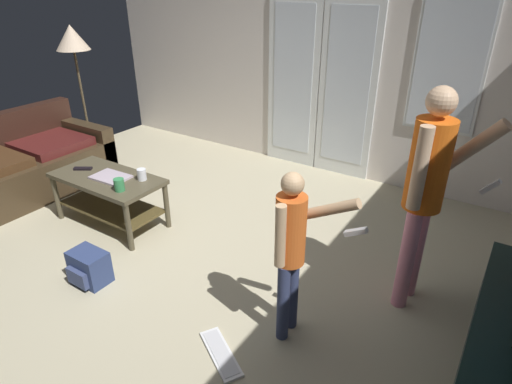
{
  "coord_description": "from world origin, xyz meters",
  "views": [
    {
      "loc": [
        2.27,
        -2.19,
        2.16
      ],
      "look_at": [
        0.84,
        0.01,
        0.83
      ],
      "focal_mm": 29.99,
      "sensor_mm": 36.0,
      "label": 1
    }
  ],
  "objects_px": {
    "leather_couch": "(20,168)",
    "loose_keyboard": "(221,353)",
    "coffee_table": "(109,189)",
    "tv_stand": "(511,361)",
    "cup_by_laptop": "(119,185)",
    "person_child": "(292,244)",
    "floor_lamp": "(73,43)",
    "cup_near_edge": "(142,174)",
    "person_adult": "(427,184)",
    "backpack": "(89,267)",
    "laptop_closed": "(111,177)",
    "tv_remote_black": "(83,169)"
  },
  "relations": [
    {
      "from": "person_adult",
      "to": "backpack",
      "type": "distance_m",
      "value": 2.56
    },
    {
      "from": "tv_stand",
      "to": "cup_near_edge",
      "type": "bearing_deg",
      "value": 176.75
    },
    {
      "from": "cup_near_edge",
      "to": "person_adult",
      "type": "bearing_deg",
      "value": 7.42
    },
    {
      "from": "tv_stand",
      "to": "person_adult",
      "type": "distance_m",
      "value": 1.12
    },
    {
      "from": "coffee_table",
      "to": "person_adult",
      "type": "relative_size",
      "value": 0.68
    },
    {
      "from": "coffee_table",
      "to": "leather_couch",
      "type": "bearing_deg",
      "value": -176.34
    },
    {
      "from": "tv_stand",
      "to": "coffee_table",
      "type": "bearing_deg",
      "value": 179.3
    },
    {
      "from": "person_adult",
      "to": "leather_couch",
      "type": "bearing_deg",
      "value": -172.6
    },
    {
      "from": "person_adult",
      "to": "tv_remote_black",
      "type": "distance_m",
      "value": 3.09
    },
    {
      "from": "person_child",
      "to": "floor_lamp",
      "type": "height_order",
      "value": "floor_lamp"
    },
    {
      "from": "person_adult",
      "to": "laptop_closed",
      "type": "bearing_deg",
      "value": -170.53
    },
    {
      "from": "coffee_table",
      "to": "tv_remote_black",
      "type": "distance_m",
      "value": 0.35
    },
    {
      "from": "backpack",
      "to": "cup_by_laptop",
      "type": "height_order",
      "value": "cup_by_laptop"
    },
    {
      "from": "leather_couch",
      "to": "tv_stand",
      "type": "distance_m",
      "value": 4.76
    },
    {
      "from": "backpack",
      "to": "cup_by_laptop",
      "type": "bearing_deg",
      "value": 111.95
    },
    {
      "from": "tv_remote_black",
      "to": "loose_keyboard",
      "type": "bearing_deg",
      "value": -51.11
    },
    {
      "from": "person_adult",
      "to": "backpack",
      "type": "height_order",
      "value": "person_adult"
    },
    {
      "from": "coffee_table",
      "to": "tv_stand",
      "type": "height_order",
      "value": "coffee_table"
    },
    {
      "from": "coffee_table",
      "to": "cup_by_laptop",
      "type": "relative_size",
      "value": 9.76
    },
    {
      "from": "leather_couch",
      "to": "loose_keyboard",
      "type": "height_order",
      "value": "leather_couch"
    },
    {
      "from": "cup_near_edge",
      "to": "cup_by_laptop",
      "type": "distance_m",
      "value": 0.26
    },
    {
      "from": "tv_stand",
      "to": "loose_keyboard",
      "type": "distance_m",
      "value": 1.69
    },
    {
      "from": "floor_lamp",
      "to": "backpack",
      "type": "xyz_separation_m",
      "value": [
        2.24,
        -1.77,
        -1.31
      ]
    },
    {
      "from": "tv_stand",
      "to": "loose_keyboard",
      "type": "bearing_deg",
      "value": -155.38
    },
    {
      "from": "laptop_closed",
      "to": "tv_remote_black",
      "type": "relative_size",
      "value": 2.0
    },
    {
      "from": "backpack",
      "to": "cup_by_laptop",
      "type": "distance_m",
      "value": 0.75
    },
    {
      "from": "leather_couch",
      "to": "tv_stand",
      "type": "bearing_deg",
      "value": 0.54
    },
    {
      "from": "person_child",
      "to": "cup_near_edge",
      "type": "xyz_separation_m",
      "value": [
        -1.8,
        0.46,
        -0.16
      ]
    },
    {
      "from": "loose_keyboard",
      "to": "cup_near_edge",
      "type": "xyz_separation_m",
      "value": [
        -1.54,
        0.87,
        0.54
      ]
    },
    {
      "from": "floor_lamp",
      "to": "backpack",
      "type": "distance_m",
      "value": 3.14
    },
    {
      "from": "coffee_table",
      "to": "person_child",
      "type": "bearing_deg",
      "value": -8.74
    },
    {
      "from": "leather_couch",
      "to": "cup_near_edge",
      "type": "relative_size",
      "value": 17.08
    },
    {
      "from": "leather_couch",
      "to": "loose_keyboard",
      "type": "xyz_separation_m",
      "value": [
        3.23,
        -0.66,
        -0.28
      ]
    },
    {
      "from": "leather_couch",
      "to": "person_child",
      "type": "height_order",
      "value": "person_child"
    },
    {
      "from": "coffee_table",
      "to": "laptop_closed",
      "type": "height_order",
      "value": "laptop_closed"
    },
    {
      "from": "person_adult",
      "to": "cup_near_edge",
      "type": "distance_m",
      "value": 2.42
    },
    {
      "from": "cup_by_laptop",
      "to": "backpack",
      "type": "bearing_deg",
      "value": -68.05
    },
    {
      "from": "cup_by_laptop",
      "to": "laptop_closed",
      "type": "bearing_deg",
      "value": 154.75
    },
    {
      "from": "cup_by_laptop",
      "to": "tv_remote_black",
      "type": "height_order",
      "value": "cup_by_laptop"
    },
    {
      "from": "loose_keyboard",
      "to": "laptop_closed",
      "type": "xyz_separation_m",
      "value": [
        -1.82,
        0.74,
        0.49
      ]
    },
    {
      "from": "leather_couch",
      "to": "cup_by_laptop",
      "type": "relative_size",
      "value": 16.29
    },
    {
      "from": "tv_stand",
      "to": "backpack",
      "type": "xyz_separation_m",
      "value": [
        -2.84,
        -0.67,
        -0.1
      ]
    },
    {
      "from": "laptop_closed",
      "to": "person_child",
      "type": "bearing_deg",
      "value": -11.66
    },
    {
      "from": "coffee_table",
      "to": "floor_lamp",
      "type": "bearing_deg",
      "value": 147.62
    },
    {
      "from": "backpack",
      "to": "tv_remote_black",
      "type": "distance_m",
      "value": 1.18
    },
    {
      "from": "tv_stand",
      "to": "person_adult",
      "type": "relative_size",
      "value": 1.11
    },
    {
      "from": "leather_couch",
      "to": "loose_keyboard",
      "type": "relative_size",
      "value": 4.07
    },
    {
      "from": "cup_near_edge",
      "to": "tv_remote_black",
      "type": "xyz_separation_m",
      "value": [
        -0.65,
        -0.15,
        -0.04
      ]
    },
    {
      "from": "person_adult",
      "to": "loose_keyboard",
      "type": "height_order",
      "value": "person_adult"
    },
    {
      "from": "backpack",
      "to": "leather_couch",
      "type": "bearing_deg",
      "value": 162.06
    }
  ]
}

